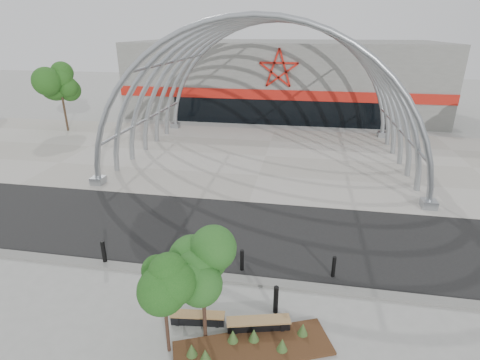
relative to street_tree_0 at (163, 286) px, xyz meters
name	(u,v)px	position (x,y,z in m)	size (l,w,h in m)	color
ground	(223,275)	(0.83, 4.05, -2.45)	(140.00, 140.00, 0.00)	gray
road	(238,232)	(0.83, 7.55, -2.44)	(140.00, 7.00, 0.02)	black
forecourt	(265,156)	(0.83, 19.55, -2.43)	(60.00, 17.00, 0.04)	#A49F94
kerb	(222,278)	(0.83, 3.80, -2.39)	(60.00, 0.50, 0.12)	slate
arena_building	(283,77)	(0.83, 37.50, 1.54)	(34.00, 15.24, 8.00)	slate
vault_canopy	(265,156)	(0.83, 19.55, -2.43)	(20.80, 15.80, 20.36)	#979CA1
planting_bed	(251,346)	(2.51, 0.49, -2.32)	(5.15, 3.27, 0.52)	#392113
street_tree_0	(163,286)	(0.00, 0.00, 0.00)	(1.49, 1.49, 3.41)	black
street_tree_1	(202,269)	(0.96, 0.77, 0.18)	(1.55, 1.55, 3.66)	#311B16
bench_0	(198,318)	(0.56, 1.30, -2.26)	(1.88, 0.61, 0.39)	black
bench_1	(258,325)	(2.64, 1.33, -2.23)	(2.16, 0.97, 0.44)	black
bollard_0	(104,253)	(-4.31, 3.97, -1.90)	(0.18, 0.18, 1.10)	black
bollard_1	(200,271)	(0.04, 3.46, -1.93)	(0.17, 0.17, 1.04)	black
bollard_2	(242,260)	(1.54, 4.53, -1.97)	(0.15, 0.15, 0.96)	black
bollard_3	(276,300)	(3.13, 2.28, -1.90)	(0.17, 0.17, 1.09)	black
bollard_4	(334,267)	(5.24, 4.73, -1.98)	(0.15, 0.15, 0.93)	black
bg_tree_0	(60,83)	(-19.17, 24.05, 2.19)	(3.00, 3.00, 6.45)	#2F2216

